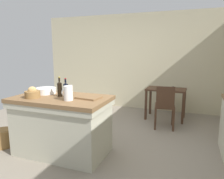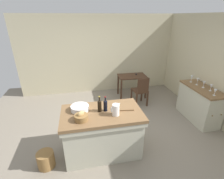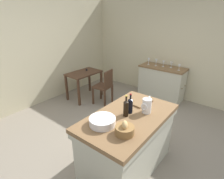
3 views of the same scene
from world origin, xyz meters
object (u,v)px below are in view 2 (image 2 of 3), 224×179
(writing_desk, at_px, (132,79))
(wooden_chair, at_px, (141,90))
(wine_glass_left, at_px, (211,87))
(wine_glass_far_right, at_px, (192,78))
(wine_bottle_amber, at_px, (100,105))
(pitcher, at_px, (116,110))
(island_table, at_px, (102,131))
(wine_glass_far_left, at_px, (215,91))
(side_cabinet, at_px, (199,103))
(wicker_hamper, at_px, (46,160))
(wine_glass_right, at_px, (198,80))
(wash_bowl, at_px, (80,108))
(wine_glass_middle, at_px, (204,84))
(bread_basket, at_px, (81,117))
(cutting_board, at_px, (124,107))
(wine_bottle_dark, at_px, (105,105))

(writing_desk, distance_m, wooden_chair, 0.69)
(wine_glass_left, height_order, wine_glass_far_right, wine_glass_far_right)
(wine_bottle_amber, bearing_deg, pitcher, -33.75)
(island_table, height_order, wine_glass_far_left, wine_glass_far_left)
(side_cabinet, distance_m, wicker_hamper, 3.80)
(wine_glass_left, height_order, wine_glass_right, wine_glass_right)
(wine_bottle_amber, distance_m, wine_glass_right, 2.76)
(island_table, distance_m, wash_bowl, 0.63)
(wine_glass_middle, bearing_deg, writing_desk, 128.36)
(wooden_chair, distance_m, wine_glass_left, 1.81)
(wine_glass_far_left, bearing_deg, side_cabinet, 83.02)
(writing_desk, xyz_separation_m, bread_basket, (-1.71, -2.50, 0.36))
(pitcher, bearing_deg, cutting_board, 45.36)
(wine_glass_far_right, bearing_deg, island_table, -157.54)
(wine_glass_middle, bearing_deg, bread_basket, -164.16)
(wine_glass_far_right, bearing_deg, cutting_board, -155.08)
(wine_bottle_amber, relative_size, wine_glass_left, 1.99)
(cutting_board, bearing_deg, wine_glass_middle, 15.16)
(island_table, bearing_deg, cutting_board, 9.37)
(wine_glass_far_left, bearing_deg, wicker_hamper, -173.63)
(wine_bottle_dark, height_order, wine_glass_far_right, wine_bottle_dark)
(island_table, xyz_separation_m, wine_glass_right, (2.60, 0.85, 0.53))
(wine_glass_middle, bearing_deg, cutting_board, -164.84)
(wooden_chair, height_order, wicker_hamper, wooden_chair)
(island_table, height_order, wash_bowl, wash_bowl)
(wine_glass_middle, bearing_deg, pitcher, -161.38)
(island_table, xyz_separation_m, wicker_hamper, (-1.06, -0.18, -0.34))
(wine_glass_middle, height_order, wine_glass_far_right, wine_glass_far_right)
(wash_bowl, distance_m, wine_glass_left, 3.08)
(wine_bottle_dark, height_order, wine_glass_middle, wine_bottle_dark)
(bread_basket, height_order, wicker_hamper, bread_basket)
(cutting_board, bearing_deg, wine_bottle_amber, -174.77)
(bread_basket, xyz_separation_m, wine_glass_right, (2.97, 1.04, 0.04))
(wash_bowl, height_order, wine_bottle_dark, wine_bottle_dark)
(pitcher, distance_m, wicker_hamper, 1.56)
(wine_glass_far_left, bearing_deg, bread_basket, -171.99)
(wine_bottle_dark, xyz_separation_m, wine_glass_middle, (2.57, 0.64, -0.03))
(island_table, relative_size, wash_bowl, 4.42)
(wooden_chair, bearing_deg, wine_glass_middle, -38.00)
(side_cabinet, height_order, wine_glass_far_right, wine_glass_far_right)
(wine_glass_right, bearing_deg, wine_glass_middle, -76.86)
(side_cabinet, xyz_separation_m, wash_bowl, (-3.01, -0.52, 0.51))
(bread_basket, height_order, wine_glass_far_right, bread_basket)
(side_cabinet, bearing_deg, wine_glass_far_left, -96.98)
(wine_bottle_amber, bearing_deg, wooden_chair, 48.42)
(cutting_board, bearing_deg, wash_bowl, 175.20)
(wash_bowl, bearing_deg, wine_glass_left, 6.03)
(bread_basket, bearing_deg, pitcher, 3.99)
(wine_glass_right, bearing_deg, wine_glass_far_right, 95.16)
(wooden_chair, xyz_separation_m, wash_bowl, (-1.79, -1.50, 0.46))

